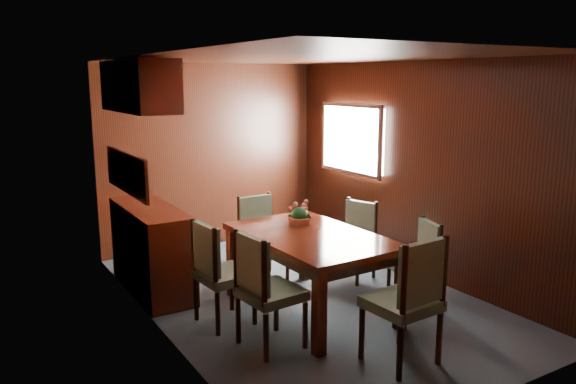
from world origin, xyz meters
TOP-DOWN VIEW (x-y plane):
  - ground at (0.00, 0.00)m, footprint 4.50×4.50m
  - room_shell at (-0.10, 0.33)m, footprint 3.06×4.52m
  - sideboard at (-1.25, 1.00)m, footprint 0.48×1.40m
  - dining_table at (-0.13, -0.33)m, footprint 1.07×1.67m
  - chair_left_near at (-0.88, -0.76)m, footprint 0.50×0.52m
  - chair_left_far at (-1.01, -0.14)m, footprint 0.48×0.50m
  - chair_right_near at (0.85, -0.77)m, footprint 0.49×0.50m
  - chair_right_far at (0.83, 0.21)m, footprint 0.51×0.52m
  - chair_head at (-0.06, -1.59)m, footprint 0.53×0.51m
  - chair_foot at (-0.09, 0.75)m, footprint 0.47×0.45m
  - flower_centerpiece at (-0.02, 0.04)m, footprint 0.24×0.24m

SIDE VIEW (x-z plane):
  - ground at x=0.00m, z-range 0.00..0.00m
  - sideboard at x=-1.25m, z-range 0.00..0.90m
  - chair_right_near at x=0.85m, z-range 0.05..0.91m
  - chair_right_far at x=0.83m, z-range 0.05..0.92m
  - chair_foot at x=-0.09m, z-range 0.05..0.99m
  - chair_left_far at x=-1.01m, z-range 0.05..1.03m
  - chair_left_near at x=-0.88m, z-range 0.06..1.06m
  - chair_head at x=-0.06m, z-range 0.06..1.11m
  - dining_table at x=-0.13m, z-range 0.28..1.05m
  - flower_centerpiece at x=-0.02m, z-range 0.77..1.01m
  - room_shell at x=-0.10m, z-range 0.43..2.84m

